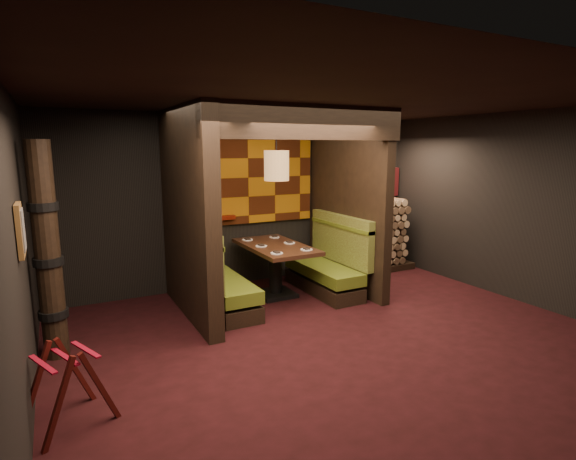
# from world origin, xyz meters

# --- Properties ---
(floor) EXTENTS (6.50, 5.50, 0.02)m
(floor) POSITION_xyz_m (0.00, 0.00, -0.01)
(floor) COLOR black
(floor) RESTS_ON ground
(ceiling) EXTENTS (6.50, 5.50, 0.02)m
(ceiling) POSITION_xyz_m (0.00, 0.00, 2.86)
(ceiling) COLOR black
(ceiling) RESTS_ON ground
(wall_back) EXTENTS (6.50, 0.02, 2.85)m
(wall_back) POSITION_xyz_m (0.00, 2.76, 1.43)
(wall_back) COLOR black
(wall_back) RESTS_ON ground
(wall_left) EXTENTS (0.02, 5.50, 2.85)m
(wall_left) POSITION_xyz_m (-3.26, 0.00, 1.43)
(wall_left) COLOR black
(wall_left) RESTS_ON ground
(wall_right) EXTENTS (0.02, 5.50, 2.85)m
(wall_right) POSITION_xyz_m (3.26, 0.00, 1.43)
(wall_right) COLOR black
(wall_right) RESTS_ON ground
(partition_left) EXTENTS (0.20, 2.20, 2.85)m
(partition_left) POSITION_xyz_m (-1.35, 1.65, 1.43)
(partition_left) COLOR black
(partition_left) RESTS_ON floor
(partition_right) EXTENTS (0.15, 2.10, 2.85)m
(partition_right) POSITION_xyz_m (1.30, 1.70, 1.43)
(partition_right) COLOR black
(partition_right) RESTS_ON floor
(header_beam) EXTENTS (2.85, 0.18, 0.44)m
(header_beam) POSITION_xyz_m (-0.02, 0.70, 2.63)
(header_beam) COLOR black
(header_beam) RESTS_ON partition_left
(tapa_back_panel) EXTENTS (2.40, 0.06, 1.55)m
(tapa_back_panel) POSITION_xyz_m (-0.02, 2.71, 1.82)
(tapa_back_panel) COLOR #A3610C
(tapa_back_panel) RESTS_ON wall_back
(tapa_side_panel) EXTENTS (0.04, 1.85, 1.45)m
(tapa_side_panel) POSITION_xyz_m (-1.23, 1.82, 1.85)
(tapa_side_panel) COLOR #A3610C
(tapa_side_panel) RESTS_ON partition_left
(lacquer_shelf) EXTENTS (0.60, 0.12, 0.07)m
(lacquer_shelf) POSITION_xyz_m (-0.60, 2.65, 1.18)
(lacquer_shelf) COLOR #5F1407
(lacquer_shelf) RESTS_ON wall_back
(booth_bench_left) EXTENTS (0.68, 1.60, 1.14)m
(booth_bench_left) POSITION_xyz_m (-0.96, 1.65, 0.40)
(booth_bench_left) COLOR black
(booth_bench_left) RESTS_ON floor
(booth_bench_right) EXTENTS (0.68, 1.60, 1.14)m
(booth_bench_right) POSITION_xyz_m (0.93, 1.65, 0.40)
(booth_bench_right) COLOR black
(booth_bench_right) RESTS_ON floor
(dining_table) EXTENTS (0.85, 1.57, 0.83)m
(dining_table) POSITION_xyz_m (0.05, 1.82, 0.59)
(dining_table) COLOR black
(dining_table) RESTS_ON floor
(place_settings) EXTENTS (0.67, 1.25, 0.03)m
(place_settings) POSITION_xyz_m (0.05, 1.82, 0.84)
(place_settings) COLOR white
(place_settings) RESTS_ON dining_table
(pendant_lamp) EXTENTS (0.37, 0.37, 1.03)m
(pendant_lamp) POSITION_xyz_m (0.05, 1.77, 2.05)
(pendant_lamp) COLOR olive
(pendant_lamp) RESTS_ON ceiling
(framed_picture) EXTENTS (0.05, 0.36, 0.46)m
(framed_picture) POSITION_xyz_m (-3.22, 0.10, 1.62)
(framed_picture) COLOR olive
(framed_picture) RESTS_ON wall_left
(luggage_rack) EXTENTS (0.81, 0.70, 0.75)m
(luggage_rack) POSITION_xyz_m (-2.97, -0.37, 0.37)
(luggage_rack) COLOR #3F0D0A
(luggage_rack) RESTS_ON floor
(totem_column) EXTENTS (0.31, 0.31, 2.40)m
(totem_column) POSITION_xyz_m (-3.05, 1.10, 1.19)
(totem_column) COLOR black
(totem_column) RESTS_ON floor
(firewood_stack) EXTENTS (1.73, 0.70, 1.36)m
(firewood_stack) POSITION_xyz_m (2.29, 2.35, 0.68)
(firewood_stack) COLOR black
(firewood_stack) RESTS_ON floor
(mosaic_header) EXTENTS (1.83, 0.10, 0.56)m
(mosaic_header) POSITION_xyz_m (2.29, 2.68, 1.64)
(mosaic_header) COLOR maroon
(mosaic_header) RESTS_ON wall_back
(bay_front_post) EXTENTS (0.08, 0.08, 2.85)m
(bay_front_post) POSITION_xyz_m (1.39, 1.96, 1.43)
(bay_front_post) COLOR black
(bay_front_post) RESTS_ON floor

